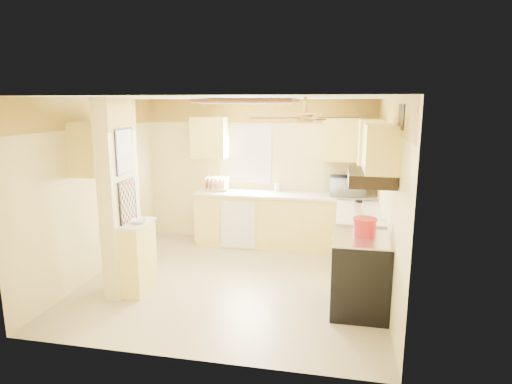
% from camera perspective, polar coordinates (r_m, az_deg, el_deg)
% --- Properties ---
extents(floor, '(4.00, 4.00, 0.00)m').
position_cam_1_polar(floor, '(6.10, -2.98, -11.74)').
color(floor, tan).
rests_on(floor, ground).
extents(ceiling, '(4.00, 4.00, 0.00)m').
position_cam_1_polar(ceiling, '(5.60, -3.26, 12.43)').
color(ceiling, white).
rests_on(ceiling, wall_back).
extents(wall_back, '(4.00, 0.00, 4.00)m').
position_cam_1_polar(wall_back, '(7.55, 0.47, 2.75)').
color(wall_back, '#EBD88F').
rests_on(wall_back, floor).
extents(wall_front, '(4.00, 0.00, 4.00)m').
position_cam_1_polar(wall_front, '(3.97, -9.96, -5.77)').
color(wall_front, '#EBD88F').
rests_on(wall_front, floor).
extents(wall_left, '(0.00, 3.80, 3.80)m').
position_cam_1_polar(wall_left, '(6.51, -20.44, 0.54)').
color(wall_left, '#EBD88F').
rests_on(wall_left, floor).
extents(wall_right, '(0.00, 3.80, 3.80)m').
position_cam_1_polar(wall_right, '(5.58, 17.21, -1.01)').
color(wall_right, '#EBD88F').
rests_on(wall_right, floor).
extents(wallpaper_border, '(4.00, 0.02, 0.40)m').
position_cam_1_polar(wallpaper_border, '(7.43, 0.45, 10.74)').
color(wallpaper_border, yellow).
rests_on(wallpaper_border, wall_back).
extents(partition_column, '(0.20, 0.70, 2.50)m').
position_cam_1_polar(partition_column, '(5.72, -17.75, -0.75)').
color(partition_column, '#EBD88F').
rests_on(partition_column, floor).
extents(partition_ledge, '(0.25, 0.55, 0.90)m').
position_cam_1_polar(partition_ledge, '(5.84, -15.34, -8.54)').
color(partition_ledge, '#ECCE6C').
rests_on(partition_ledge, floor).
extents(ledge_top, '(0.28, 0.58, 0.04)m').
position_cam_1_polar(ledge_top, '(5.69, -15.60, -4.10)').
color(ledge_top, silver).
rests_on(ledge_top, partition_ledge).
extents(lower_cabinets_back, '(3.00, 0.60, 0.90)m').
position_cam_1_polar(lower_cabinets_back, '(7.35, 3.85, -3.91)').
color(lower_cabinets_back, '#ECCE6C').
rests_on(lower_cabinets_back, floor).
extents(lower_cabinets_right, '(0.60, 1.40, 0.90)m').
position_cam_1_polar(lower_cabinets_right, '(6.35, 13.53, -6.78)').
color(lower_cabinets_right, '#ECCE6C').
rests_on(lower_cabinets_right, floor).
extents(countertop_back, '(3.04, 0.64, 0.04)m').
position_cam_1_polar(countertop_back, '(7.23, 3.89, -0.35)').
color(countertop_back, silver).
rests_on(countertop_back, lower_cabinets_back).
extents(countertop_right, '(0.64, 1.44, 0.04)m').
position_cam_1_polar(countertop_right, '(6.21, 13.64, -2.67)').
color(countertop_right, silver).
rests_on(countertop_right, lower_cabinets_right).
extents(dishwasher_panel, '(0.58, 0.02, 0.80)m').
position_cam_1_polar(dishwasher_panel, '(7.19, -2.43, -4.42)').
color(dishwasher_panel, white).
rests_on(dishwasher_panel, lower_cabinets_back).
extents(window, '(0.92, 0.02, 1.02)m').
position_cam_1_polar(window, '(7.54, -1.42, 5.04)').
color(window, white).
rests_on(window, wall_back).
extents(upper_cab_back_left, '(0.60, 0.35, 0.70)m').
position_cam_1_polar(upper_cab_back_left, '(7.51, -6.21, 7.25)').
color(upper_cab_back_left, '#ECCE6C').
rests_on(upper_cab_back_left, wall_back).
extents(upper_cab_back_right, '(0.90, 0.35, 0.70)m').
position_cam_1_polar(upper_cab_back_right, '(7.17, 12.55, 6.82)').
color(upper_cab_back_right, '#ECCE6C').
rests_on(upper_cab_back_right, wall_back).
extents(upper_cab_right, '(0.35, 1.00, 0.70)m').
position_cam_1_polar(upper_cab_right, '(6.71, 14.98, 6.38)').
color(upper_cab_right, '#ECCE6C').
rests_on(upper_cab_right, wall_right).
extents(upper_cab_left_wall, '(0.35, 0.75, 0.70)m').
position_cam_1_polar(upper_cab_left_wall, '(6.12, -20.66, 5.55)').
color(upper_cab_left_wall, '#ECCE6C').
rests_on(upper_cab_left_wall, wall_left).
extents(upper_cab_over_stove, '(0.35, 0.76, 0.52)m').
position_cam_1_polar(upper_cab_over_stove, '(4.91, 16.29, 5.65)').
color(upper_cab_over_stove, '#ECCE6C').
rests_on(upper_cab_over_stove, wall_right).
extents(stove, '(0.68, 0.77, 0.92)m').
position_cam_1_polar(stove, '(5.26, 13.63, -10.61)').
color(stove, black).
rests_on(stove, floor).
extents(range_hood, '(0.50, 0.76, 0.14)m').
position_cam_1_polar(range_hood, '(4.95, 15.09, 1.90)').
color(range_hood, black).
rests_on(range_hood, upper_cab_over_stove).
extents(poster_menu, '(0.02, 0.42, 0.57)m').
position_cam_1_polar(poster_menu, '(5.57, -17.12, 5.24)').
color(poster_menu, black).
rests_on(poster_menu, partition_column).
extents(poster_nashville, '(0.02, 0.42, 0.57)m').
position_cam_1_polar(poster_nashville, '(5.67, -16.73, -1.29)').
color(poster_nashville, black).
rests_on(poster_nashville, partition_column).
extents(ceiling_light_panel, '(1.35, 0.95, 0.06)m').
position_cam_1_polar(ceiling_light_panel, '(6.06, -1.11, 11.97)').
color(ceiling_light_panel, brown).
rests_on(ceiling_light_panel, ceiling).
extents(ceiling_fan, '(1.15, 1.15, 0.26)m').
position_cam_1_polar(ceiling_fan, '(4.74, 6.55, 9.91)').
color(ceiling_fan, gold).
rests_on(ceiling_fan, ceiling).
extents(vent_grate, '(0.02, 0.40, 0.25)m').
position_cam_1_polar(vent_grate, '(4.56, 18.87, 9.47)').
color(vent_grate, black).
rests_on(vent_grate, wall_right).
extents(microwave, '(0.58, 0.40, 0.32)m').
position_cam_1_polar(microwave, '(7.17, 12.12, 0.78)').
color(microwave, white).
rests_on(microwave, countertop_back).
extents(bowl, '(0.26, 0.26, 0.05)m').
position_cam_1_polar(bowl, '(5.64, -15.38, -3.77)').
color(bowl, white).
rests_on(bowl, ledge_top).
extents(dutch_oven, '(0.28, 0.28, 0.19)m').
position_cam_1_polar(dutch_oven, '(5.23, 14.30, -4.40)').
color(dutch_oven, red).
rests_on(dutch_oven, stove).
extents(kettle, '(0.13, 0.13, 0.20)m').
position_cam_1_polar(kettle, '(5.99, 13.53, -2.07)').
color(kettle, silver).
rests_on(kettle, countertop_right).
extents(dish_rack, '(0.44, 0.35, 0.23)m').
position_cam_1_polar(dish_rack, '(7.49, -5.31, 0.86)').
color(dish_rack, tan).
rests_on(dish_rack, countertop_back).
extents(utensil_crock, '(0.10, 0.10, 0.21)m').
position_cam_1_polar(utensil_crock, '(7.38, 2.90, 0.61)').
color(utensil_crock, white).
rests_on(utensil_crock, countertop_back).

